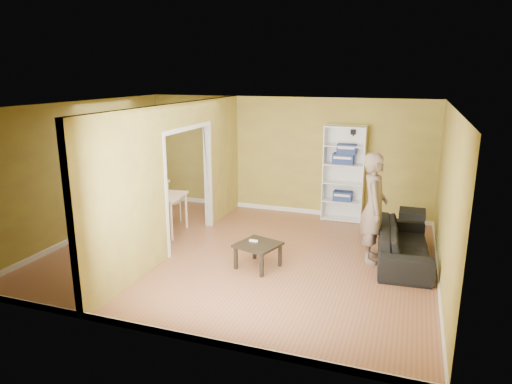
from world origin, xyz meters
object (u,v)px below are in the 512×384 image
chair_left (120,206)px  sofa (404,238)px  person (374,198)px  coffee_table (258,247)px  chair_near (136,219)px  bookshelf (344,173)px  dining_table (151,198)px  chair_far (169,200)px

chair_left → sofa: bearing=69.2°
person → coffee_table: 2.09m
person → chair_near: bearing=91.9°
bookshelf → dining_table: 4.07m
person → dining_table: (-4.28, 0.03, -0.39)m
dining_table → chair_near: 0.65m
sofa → chair_near: chair_near is taller
chair_left → chair_far: bearing=111.8°
sofa → person: person is taller
chair_left → chair_near: chair_left is taller
person → chair_left: (-4.99, -0.04, -0.60)m
chair_near → dining_table: bearing=78.7°
bookshelf → chair_left: size_ratio=2.10×
chair_left → chair_far: chair_far is taller
person → chair_far: size_ratio=2.20×
dining_table → chair_far: chair_far is taller
sofa → person: bearing=102.3°
dining_table → chair_left: size_ratio=1.28×
coffee_table → chair_near: bearing=172.0°
sofa → coffee_table: size_ratio=3.38×
dining_table → chair_near: bearing=-88.6°
person → chair_left: size_ratio=2.24×
coffee_table → dining_table: size_ratio=0.50×
bookshelf → coffee_table: bearing=-106.5°
sofa → dining_table: sofa is taller
bookshelf → chair_left: 4.74m
sofa → chair_near: bearing=94.6°
dining_table → chair_far: bearing=87.9°
person → chair_left: person is taller
coffee_table → chair_near: (-2.55, 0.36, 0.11)m
bookshelf → person: bearing=-69.1°
person → chair_near: (-4.27, -0.57, -0.63)m
sofa → chair_left: bearing=88.1°
chair_near → chair_far: (0.01, 1.25, 0.03)m
dining_table → chair_far: 0.68m
sofa → chair_far: (-4.78, 0.53, 0.09)m
chair_near → coffee_table: bearing=-20.7°
chair_near → person: bearing=-5.1°
chair_left → bookshelf: bearing=94.7°
sofa → person: (-0.52, -0.15, 0.69)m
coffee_table → chair_far: size_ratio=0.63×
chair_far → coffee_table: bearing=158.2°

